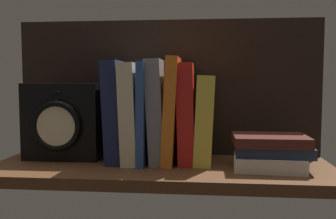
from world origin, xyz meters
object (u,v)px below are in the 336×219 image
(book_yellow_seinlanguage, at_px, (204,119))
(book_stack_side, at_px, (270,152))
(book_red_requiem, at_px, (186,113))
(framed_clock, at_px, (61,122))
(book_blue_modern, at_px, (145,112))
(book_gray_chess, at_px, (158,111))
(book_orange_pandolfini, at_px, (172,110))
(book_navy_bierce, at_px, (117,111))
(book_cream_twain, at_px, (133,113))

(book_yellow_seinlanguage, height_order, book_stack_side, book_yellow_seinlanguage)
(book_red_requiem, relative_size, framed_clock, 1.25)
(book_blue_modern, distance_m, book_gray_chess, 0.03)
(framed_clock, bearing_deg, book_orange_pandolfini, 1.85)
(book_navy_bierce, distance_m, book_blue_modern, 0.07)
(book_orange_pandolfini, distance_m, book_red_requiem, 0.04)
(book_orange_pandolfini, bearing_deg, framed_clock, -178.15)
(book_blue_modern, xyz_separation_m, book_stack_side, (0.29, -0.06, -0.08))
(book_orange_pandolfini, bearing_deg, book_red_requiem, 0.00)
(book_navy_bierce, relative_size, book_gray_chess, 0.99)
(book_gray_chess, xyz_separation_m, book_orange_pandolfini, (0.03, 0.00, 0.00))
(book_stack_side, bearing_deg, book_navy_bierce, 171.10)
(book_cream_twain, distance_m, book_yellow_seinlanguage, 0.17)
(book_navy_bierce, xyz_separation_m, book_stack_side, (0.36, -0.06, -0.08))
(book_gray_chess, height_order, framed_clock, book_gray_chess)
(book_gray_chess, distance_m, book_orange_pandolfini, 0.03)
(book_orange_pandolfini, distance_m, book_stack_side, 0.24)
(book_gray_chess, bearing_deg, book_stack_side, -12.25)
(book_gray_chess, height_order, book_orange_pandolfini, book_orange_pandolfini)
(book_orange_pandolfini, bearing_deg, book_cream_twain, 180.00)
(book_cream_twain, height_order, book_gray_chess, book_gray_chess)
(framed_clock, bearing_deg, book_cream_twain, 2.83)
(framed_clock, distance_m, book_stack_side, 0.50)
(book_gray_chess, bearing_deg, framed_clock, -177.88)
(book_cream_twain, distance_m, book_orange_pandolfini, 0.09)
(book_blue_modern, distance_m, framed_clock, 0.21)
(book_orange_pandolfini, xyz_separation_m, book_red_requiem, (0.04, 0.00, -0.01))
(book_red_requiem, relative_size, book_yellow_seinlanguage, 1.14)
(book_navy_bierce, xyz_separation_m, book_red_requiem, (0.17, 0.00, -0.00))
(book_yellow_seinlanguage, relative_size, framed_clock, 1.10)
(book_orange_pandolfini, height_order, book_yellow_seinlanguage, book_orange_pandolfini)
(book_orange_pandolfini, xyz_separation_m, book_yellow_seinlanguage, (0.08, 0.00, -0.02))
(book_navy_bierce, xyz_separation_m, book_blue_modern, (0.07, 0.00, -0.00))
(book_gray_chess, relative_size, book_red_requiem, 1.04)
(book_yellow_seinlanguage, bearing_deg, book_gray_chess, 180.00)
(book_navy_bierce, distance_m, book_red_requiem, 0.17)
(book_navy_bierce, relative_size, book_stack_side, 1.39)
(book_red_requiem, bearing_deg, book_gray_chess, 180.00)
(book_navy_bierce, distance_m, book_cream_twain, 0.04)
(book_navy_bierce, xyz_separation_m, book_orange_pandolfini, (0.13, 0.00, 0.00))
(book_orange_pandolfini, relative_size, book_stack_side, 1.44)
(book_cream_twain, xyz_separation_m, book_gray_chess, (0.06, 0.00, 0.00))
(book_cream_twain, distance_m, book_red_requiem, 0.13)
(book_cream_twain, height_order, framed_clock, book_cream_twain)
(book_cream_twain, xyz_separation_m, book_red_requiem, (0.13, 0.00, -0.00))
(book_blue_modern, xyz_separation_m, book_yellow_seinlanguage, (0.14, 0.00, -0.02))
(book_blue_modern, relative_size, book_gray_chess, 0.98)
(book_cream_twain, relative_size, book_orange_pandolfini, 0.94)
(book_red_requiem, xyz_separation_m, book_stack_side, (0.19, -0.06, -0.08))
(framed_clock, xyz_separation_m, book_stack_side, (0.49, -0.05, -0.05))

